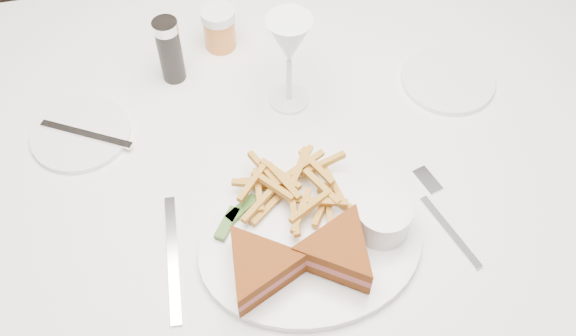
{
  "coord_description": "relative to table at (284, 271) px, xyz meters",
  "views": [
    {
      "loc": [
        -0.1,
        -0.38,
        1.56
      ],
      "look_at": [
        -0.01,
        0.17,
        0.8
      ],
      "focal_mm": 40.0,
      "sensor_mm": 36.0,
      "label": 1
    }
  ],
  "objects": [
    {
      "name": "table_setting",
      "position": [
        0.0,
        -0.06,
        0.41
      ],
      "size": [
        0.78,
        0.64,
        0.18
      ],
      "color": "white",
      "rests_on": "table"
    },
    {
      "name": "table",
      "position": [
        0.0,
        0.0,
        0.0
      ],
      "size": [
        1.52,
        1.05,
        0.75
      ],
      "primitive_type": "cube",
      "rotation": [
        0.0,
        0.0,
        0.05
      ],
      "color": "white",
      "rests_on": "ground"
    }
  ]
}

